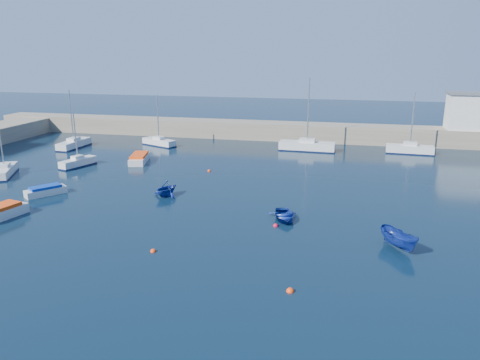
% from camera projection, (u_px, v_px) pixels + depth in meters
% --- Properties ---
extents(ground, '(220.00, 220.00, 0.00)m').
position_uv_depth(ground, '(172.00, 262.00, 31.30)').
color(ground, black).
rests_on(ground, ground).
extents(back_wall, '(96.00, 4.50, 2.60)m').
position_uv_depth(back_wall, '(276.00, 131.00, 74.12)').
color(back_wall, gray).
rests_on(back_wall, ground).
extents(sailboat_2, '(3.93, 5.90, 7.60)m').
position_uv_depth(sailboat_2, '(5.00, 171.00, 52.69)').
color(sailboat_2, silver).
rests_on(sailboat_2, ground).
extents(sailboat_3, '(2.74, 4.93, 6.42)m').
position_uv_depth(sailboat_3, '(78.00, 162.00, 56.82)').
color(sailboat_3, silver).
rests_on(sailboat_3, ground).
extents(sailboat_4, '(1.97, 6.35, 8.29)m').
position_uv_depth(sailboat_4, '(74.00, 144.00, 67.68)').
color(sailboat_4, silver).
rests_on(sailboat_4, ground).
extents(sailboat_5, '(5.74, 3.72, 7.41)m').
position_uv_depth(sailboat_5, '(159.00, 142.00, 69.19)').
color(sailboat_5, silver).
rests_on(sailboat_5, ground).
extents(sailboat_6, '(7.82, 2.47, 10.14)m').
position_uv_depth(sailboat_6, '(307.00, 146.00, 65.73)').
color(sailboat_6, silver).
rests_on(sailboat_6, ground).
extents(sailboat_7, '(6.29, 2.08, 8.28)m').
position_uv_depth(sailboat_7, '(410.00, 149.00, 63.87)').
color(sailboat_7, silver).
rests_on(sailboat_7, ground).
extents(motorboat_1, '(3.31, 3.84, 0.93)m').
position_uv_depth(motorboat_1, '(46.00, 191.00, 45.68)').
color(motorboat_1, silver).
rests_on(motorboat_1, ground).
extents(motorboat_2, '(3.01, 5.47, 1.07)m').
position_uv_depth(motorboat_2, '(139.00, 158.00, 59.07)').
color(motorboat_2, silver).
rests_on(motorboat_2, ground).
extents(dinghy_center, '(3.33, 4.00, 0.72)m').
position_uv_depth(dinghy_center, '(284.00, 216.00, 39.05)').
color(dinghy_center, navy).
rests_on(dinghy_center, ground).
extents(dinghy_left, '(3.39, 3.62, 1.53)m').
position_uv_depth(dinghy_left, '(166.00, 188.00, 45.26)').
color(dinghy_left, navy).
rests_on(dinghy_left, ground).
extents(dinghy_right, '(3.16, 3.71, 1.38)m').
position_uv_depth(dinghy_right, '(399.00, 240.00, 33.27)').
color(dinghy_right, navy).
rests_on(dinghy_right, ground).
extents(buoy_0, '(0.42, 0.42, 0.42)m').
position_uv_depth(buoy_0, '(153.00, 252.00, 32.96)').
color(buoy_0, '#FF3E0D').
rests_on(buoy_0, ground).
extents(buoy_1, '(0.44, 0.44, 0.44)m').
position_uv_depth(buoy_1, '(276.00, 226.00, 37.71)').
color(buoy_1, red).
rests_on(buoy_1, ground).
extents(buoy_3, '(0.42, 0.42, 0.42)m').
position_uv_depth(buoy_3, '(209.00, 171.00, 54.72)').
color(buoy_3, '#FF3E0D').
rests_on(buoy_3, ground).
extents(buoy_5, '(0.48, 0.48, 0.48)m').
position_uv_depth(buoy_5, '(290.00, 292.00, 27.52)').
color(buoy_5, '#FF3E0D').
rests_on(buoy_5, ground).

